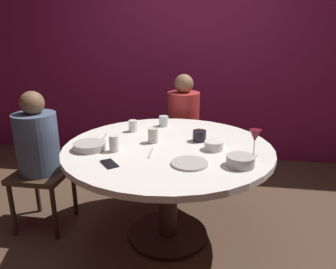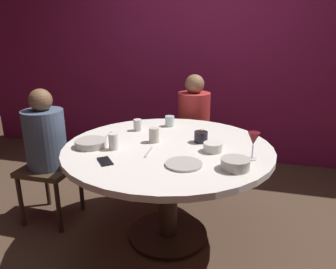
# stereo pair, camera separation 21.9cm
# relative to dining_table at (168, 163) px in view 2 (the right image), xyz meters

# --- Properties ---
(ground_plane) EXTENTS (8.00, 8.00, 0.00)m
(ground_plane) POSITION_rel_dining_table_xyz_m (0.00, 0.00, -0.60)
(ground_plane) COLOR #4C3828
(back_wall) EXTENTS (6.00, 0.10, 2.60)m
(back_wall) POSITION_rel_dining_table_xyz_m (0.00, 1.75, 0.70)
(back_wall) COLOR maroon
(back_wall) RESTS_ON ground
(dining_table) EXTENTS (1.46, 1.46, 0.74)m
(dining_table) POSITION_rel_dining_table_xyz_m (0.00, 0.00, 0.00)
(dining_table) COLOR silver
(dining_table) RESTS_ON ground
(seated_diner_left) EXTENTS (0.40, 0.40, 1.10)m
(seated_diner_left) POSITION_rel_dining_table_xyz_m (-0.99, 0.00, 0.08)
(seated_diner_left) COLOR #3F2D1E
(seated_diner_left) RESTS_ON ground
(seated_diner_back) EXTENTS (0.40, 0.40, 1.11)m
(seated_diner_back) POSITION_rel_dining_table_xyz_m (0.00, 1.01, 0.09)
(seated_diner_back) COLOR #3F2D1E
(seated_diner_back) RESTS_ON ground
(candle_holder) EXTENTS (0.10, 0.10, 0.10)m
(candle_holder) POSITION_rel_dining_table_xyz_m (0.21, 0.13, 0.18)
(candle_holder) COLOR black
(candle_holder) RESTS_ON dining_table
(wine_glass) EXTENTS (0.08, 0.08, 0.18)m
(wine_glass) POSITION_rel_dining_table_xyz_m (0.57, -0.11, 0.26)
(wine_glass) COLOR silver
(wine_glass) RESTS_ON dining_table
(dinner_plate) EXTENTS (0.22, 0.22, 0.01)m
(dinner_plate) POSITION_rel_dining_table_xyz_m (0.18, -0.31, 0.14)
(dinner_plate) COLOR #B2ADA3
(dinner_plate) RESTS_ON dining_table
(cell_phone) EXTENTS (0.14, 0.15, 0.01)m
(cell_phone) POSITION_rel_dining_table_xyz_m (-0.30, -0.39, 0.14)
(cell_phone) COLOR black
(cell_phone) RESTS_ON dining_table
(bowl_serving_large) EXTENTS (0.22, 0.22, 0.05)m
(bowl_serving_large) POSITION_rel_dining_table_xyz_m (-0.51, -0.16, 0.16)
(bowl_serving_large) COLOR #B2ADA3
(bowl_serving_large) RESTS_ON dining_table
(bowl_salad_center) EXTENTS (0.17, 0.17, 0.06)m
(bowl_salad_center) POSITION_rel_dining_table_xyz_m (0.48, -0.29, 0.17)
(bowl_salad_center) COLOR #B2ADA3
(bowl_salad_center) RESTS_ON dining_table
(bowl_small_white) EXTENTS (0.13, 0.13, 0.06)m
(bowl_small_white) POSITION_rel_dining_table_xyz_m (0.32, -0.04, 0.17)
(bowl_small_white) COLOR silver
(bowl_small_white) RESTS_ON dining_table
(cup_near_candle) EXTENTS (0.06, 0.06, 0.11)m
(cup_near_candle) POSITION_rel_dining_table_xyz_m (-0.34, -0.17, 0.19)
(cup_near_candle) COLOR silver
(cup_near_candle) RESTS_ON dining_table
(cup_by_left_diner) EXTENTS (0.07, 0.07, 0.09)m
(cup_by_left_diner) POSITION_rel_dining_table_xyz_m (-0.33, 0.28, 0.18)
(cup_by_left_diner) COLOR silver
(cup_by_left_diner) RESTS_ON dining_table
(cup_by_right_diner) EXTENTS (0.07, 0.07, 0.11)m
(cup_by_right_diner) POSITION_rel_dining_table_xyz_m (-0.12, 0.04, 0.19)
(cup_by_right_diner) COLOR beige
(cup_by_right_diner) RESTS_ON dining_table
(cup_center_front) EXTENTS (0.08, 0.08, 0.09)m
(cup_center_front) POSITION_rel_dining_table_xyz_m (-0.11, 0.47, 0.18)
(cup_center_front) COLOR silver
(cup_center_front) RESTS_ON dining_table
(fork_near_plate) EXTENTS (0.04, 0.18, 0.01)m
(fork_near_plate) POSITION_rel_dining_table_xyz_m (-0.50, 0.10, 0.14)
(fork_near_plate) COLOR #B7B7BC
(fork_near_plate) RESTS_ON dining_table
(knife_near_plate) EXTENTS (0.03, 0.18, 0.01)m
(knife_near_plate) POSITION_rel_dining_table_xyz_m (-0.09, -0.17, 0.14)
(knife_near_plate) COLOR #B7B7BC
(knife_near_plate) RESTS_ON dining_table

